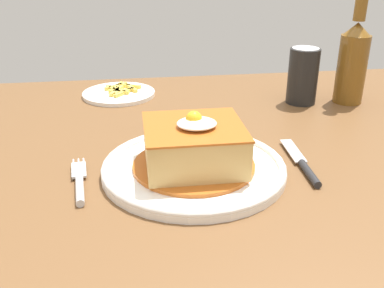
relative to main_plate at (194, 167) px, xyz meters
name	(u,v)px	position (x,y,z in m)	size (l,w,h in m)	color
dining_table	(224,190)	(0.07, 0.09, -0.10)	(1.49, 0.92, 0.73)	brown
main_plate	(194,167)	(0.00, 0.00, 0.00)	(0.29, 0.29, 0.02)	white
sandwich_meal	(194,147)	(0.00, 0.00, 0.04)	(0.19, 0.19, 0.09)	#B75B1E
fork	(79,183)	(-0.17, -0.02, 0.00)	(0.03, 0.14, 0.01)	silver
knife	(304,166)	(0.17, -0.02, 0.00)	(0.02, 0.17, 0.01)	#262628
soda_can	(303,76)	(0.29, 0.30, 0.05)	(0.07, 0.07, 0.12)	black
beer_bottle_amber	(353,58)	(0.40, 0.29, 0.09)	(0.06, 0.06, 0.27)	brown
side_plate_fries	(119,93)	(-0.12, 0.41, 0.00)	(0.17, 0.17, 0.02)	white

